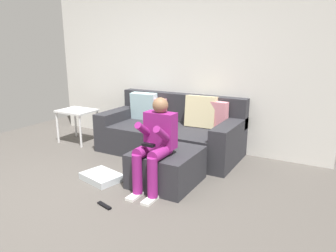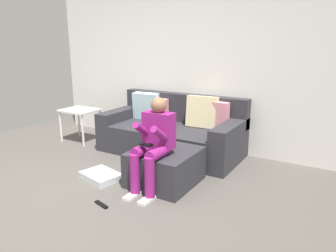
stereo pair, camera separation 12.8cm
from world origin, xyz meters
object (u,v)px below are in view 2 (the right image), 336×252
(couch_sectional, at_px, (173,132))
(storage_bin, at_px, (101,176))
(person_seated, at_px, (153,142))
(side_table, at_px, (80,114))
(ottoman, at_px, (165,167))
(remote_near_ottoman, at_px, (101,205))

(couch_sectional, bearing_deg, storage_bin, -100.52)
(couch_sectional, distance_m, person_seated, 1.35)
(couch_sectional, xyz_separation_m, side_table, (-1.64, -0.32, 0.15))
(storage_bin, xyz_separation_m, side_table, (-1.39, 1.03, 0.43))
(ottoman, bearing_deg, side_table, 161.44)
(couch_sectional, bearing_deg, remote_near_ottoman, -83.48)
(person_seated, bearing_deg, ottoman, 84.09)
(ottoman, xyz_separation_m, remote_near_ottoman, (-0.28, -0.81, -0.19))
(ottoman, bearing_deg, couch_sectional, 115.36)
(person_seated, height_order, storage_bin, person_seated)
(side_table, bearing_deg, remote_near_ottoman, -39.54)
(ottoman, xyz_separation_m, side_table, (-2.13, 0.71, 0.26))
(storage_bin, height_order, side_table, side_table)
(storage_bin, xyz_separation_m, remote_near_ottoman, (0.46, -0.50, -0.03))
(couch_sectional, distance_m, side_table, 1.68)
(couch_sectional, distance_m, ottoman, 1.15)
(side_table, height_order, remote_near_ottoman, side_table)
(person_seated, bearing_deg, storage_bin, -171.71)
(couch_sectional, relative_size, storage_bin, 4.49)
(side_table, distance_m, remote_near_ottoman, 2.44)
(couch_sectional, bearing_deg, side_table, -169.12)
(ottoman, height_order, side_table, side_table)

